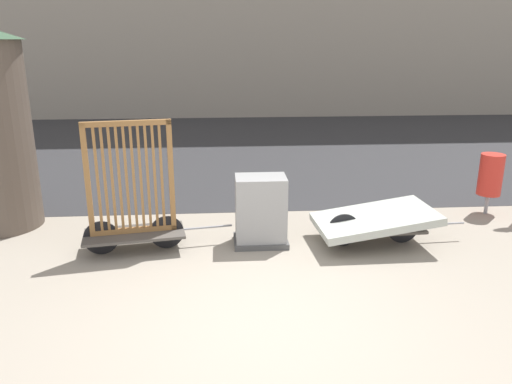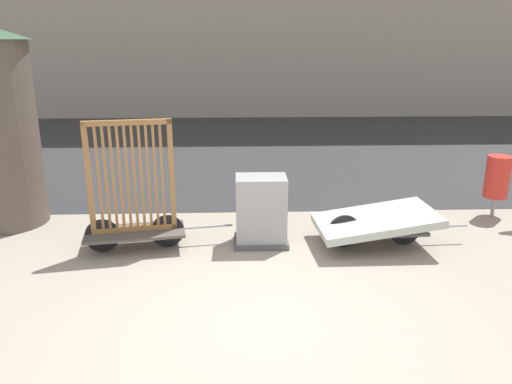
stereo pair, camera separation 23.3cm
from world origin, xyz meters
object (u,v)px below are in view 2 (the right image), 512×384
object	(u,v)px
trash_bin	(497,177)
bike_cart_with_mattress	(375,222)
bike_cart_with_bedframe	(134,205)
utility_cabinet	(261,213)

from	to	relation	value
trash_bin	bike_cart_with_mattress	bearing A→B (deg)	-153.31
bike_cart_with_bedframe	bike_cart_with_mattress	world-z (taller)	bike_cart_with_bedframe
utility_cabinet	trash_bin	distance (m)	4.10
bike_cart_with_bedframe	bike_cart_with_mattress	bearing A→B (deg)	-9.51
bike_cart_with_mattress	trash_bin	bearing A→B (deg)	23.35
bike_cart_with_bedframe	bike_cart_with_mattress	xyz separation A→B (m)	(3.41, -0.00, -0.30)
trash_bin	utility_cabinet	bearing A→B (deg)	-165.37
utility_cabinet	bike_cart_with_bedframe	bearing A→B (deg)	-175.65
bike_cart_with_mattress	bike_cart_with_bedframe	bearing A→B (deg)	176.65
bike_cart_with_bedframe	trash_bin	xyz separation A→B (m)	(5.74, 1.17, 0.02)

